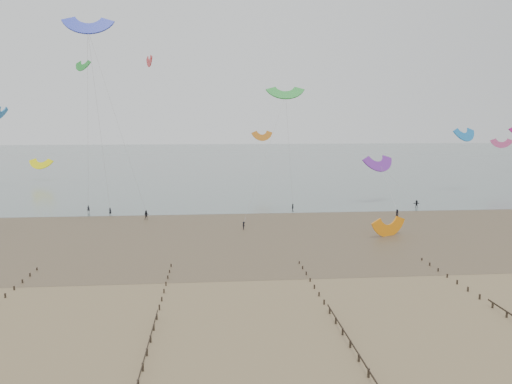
{
  "coord_description": "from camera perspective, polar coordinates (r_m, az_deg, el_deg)",
  "views": [
    {
      "loc": [
        -8.18,
        -55.66,
        20.36
      ],
      "look_at": [
        -0.74,
        28.0,
        8.0
      ],
      "focal_mm": 35.0,
      "sensor_mm": 36.0,
      "label": 1
    }
  ],
  "objects": [
    {
      "name": "groynes",
      "position": [
        43.41,
        12.52,
        -19.11
      ],
      "size": [
        72.16,
        50.16,
        1.0
      ],
      "color": "black",
      "rests_on": "ground"
    },
    {
      "name": "grounded_kite",
      "position": [
        90.78,
        14.91,
        -4.88
      ],
      "size": [
        8.05,
        7.39,
        3.57
      ],
      "primitive_type": null,
      "rotation": [
        1.54,
        0.0,
        0.45
      ],
      "color": "orange",
      "rests_on": "ground"
    },
    {
      "name": "kites_airborne",
      "position": [
        137.74,
        -6.44,
        8.88
      ],
      "size": [
        261.39,
        121.57,
        41.8
      ],
      "color": "#FFF20A",
      "rests_on": "ground"
    },
    {
      "name": "sea_and_shore",
      "position": [
        92.42,
        -2.42,
        -4.36
      ],
      "size": [
        500.0,
        665.0,
        0.03
      ],
      "color": "#475654",
      "rests_on": "ground"
    },
    {
      "name": "kitesurfer_lead",
      "position": [
        110.66,
        -16.33,
        -2.14
      ],
      "size": [
        0.69,
        0.57,
        1.63
      ],
      "primitive_type": "imported",
      "rotation": [
        0.0,
        0.0,
        2.8
      ],
      "color": "black",
      "rests_on": "ground"
    },
    {
      "name": "kitesurfers",
      "position": [
        108.61,
        9.62,
        -2.09
      ],
      "size": [
        114.75,
        21.05,
        1.87
      ],
      "color": "black",
      "rests_on": "ground"
    },
    {
      "name": "ground",
      "position": [
        59.83,
        3.15,
        -11.54
      ],
      "size": [
        500.0,
        500.0,
        0.0
      ],
      "primitive_type": "plane",
      "color": "brown",
      "rests_on": "ground"
    }
  ]
}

